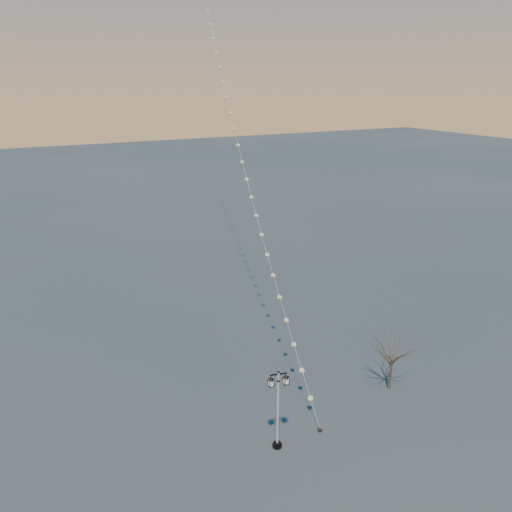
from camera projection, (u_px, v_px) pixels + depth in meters
ground at (310, 440)px, 27.55m from camera, size 300.00×300.00×0.00m
street_lamp at (278, 406)px, 26.09m from camera, size 1.24×0.63×4.96m
bare_tree at (393, 353)px, 31.30m from camera, size 2.33×2.33×3.87m
kite_train at (231, 88)px, 44.00m from camera, size 11.58×48.15×37.79m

